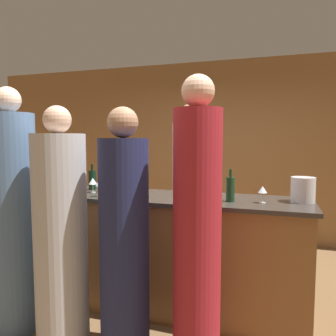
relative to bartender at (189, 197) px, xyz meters
name	(u,v)px	position (x,y,z in m)	size (l,w,h in m)	color
ground_plane	(162,306)	(-0.06, -0.79, -0.92)	(14.00, 14.00, 0.00)	brown
back_wall	(211,151)	(-0.06, 1.59, 0.48)	(8.00, 0.06, 2.80)	olive
bar_counter	(162,251)	(-0.06, -0.79, -0.38)	(2.63, 0.69, 1.06)	brown
bartender	(189,197)	(0.00, 0.00, 0.00)	(0.40, 0.40, 1.98)	#B2B2B7
guest_0	(61,238)	(-0.59, -1.58, -0.08)	(0.40, 0.40, 1.83)	#B2B2B7
guest_1	(197,233)	(0.44, -1.49, 0.03)	(0.33, 0.33, 2.01)	maroon
guest_2	(124,242)	(-0.10, -1.51, -0.08)	(0.36, 0.36, 1.81)	#1E234C
guest_3	(13,220)	(-1.10, -1.52, 0.01)	(0.39, 0.39, 2.00)	#4C6B93
wine_bottle_0	(134,181)	(-0.38, -0.71, 0.26)	(0.07, 0.07, 0.31)	black
wine_bottle_1	(230,189)	(0.58, -0.88, 0.25)	(0.07, 0.07, 0.27)	#19381E
wine_bottle_2	(92,180)	(-0.87, -0.66, 0.25)	(0.08, 0.08, 0.26)	black
ice_bucket	(303,190)	(1.15, -0.72, 0.25)	(0.19, 0.19, 0.21)	silver
wine_glass_0	(144,185)	(-0.20, -0.87, 0.25)	(0.06, 0.06, 0.14)	silver
wine_glass_1	(103,178)	(-0.68, -0.77, 0.28)	(0.07, 0.07, 0.18)	silver
wine_glass_2	(263,190)	(0.84, -0.86, 0.25)	(0.07, 0.07, 0.14)	silver
wine_glass_3	(100,183)	(-0.58, -1.01, 0.27)	(0.08, 0.08, 0.17)	silver
wine_glass_4	(93,181)	(-0.76, -0.83, 0.25)	(0.08, 0.08, 0.14)	silver
wine_glass_5	(201,185)	(0.32, -0.83, 0.26)	(0.07, 0.07, 0.15)	silver
wine_glass_6	(40,181)	(-1.19, -1.06, 0.27)	(0.06, 0.06, 0.16)	silver
wine_glass_7	(112,179)	(-0.58, -0.78, 0.28)	(0.06, 0.06, 0.17)	silver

